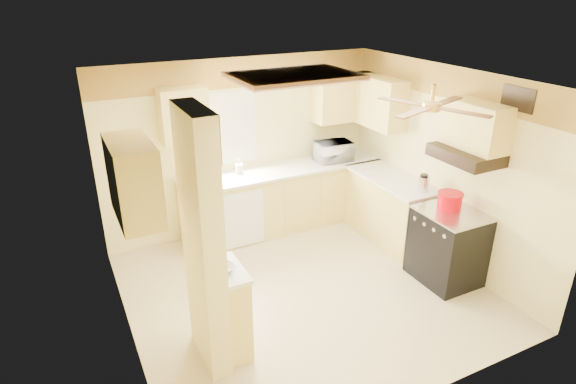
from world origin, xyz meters
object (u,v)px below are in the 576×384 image
stove (447,246)px  microwave (334,151)px  kettle (423,183)px  bowl (224,268)px  dutch_oven (450,201)px

stove → microwave: microwave is taller
stove → kettle: (0.08, 0.62, 0.58)m
microwave → bowl: (-2.50, -2.13, -0.12)m
dutch_oven → kettle: 0.52m
microwave → kettle: (0.43, -1.50, -0.04)m
stove → kettle: 0.85m
bowl → kettle: kettle is taller
dutch_oven → stove: bearing=-111.2°
dutch_oven → kettle: kettle is taller
stove → bowl: bearing=-179.7°
kettle → bowl: bearing=-167.8°
bowl → dutch_oven: dutch_oven is taller
bowl → dutch_oven: (2.89, 0.12, 0.05)m
kettle → stove: bearing=-97.6°
stove → kettle: bearing=82.4°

